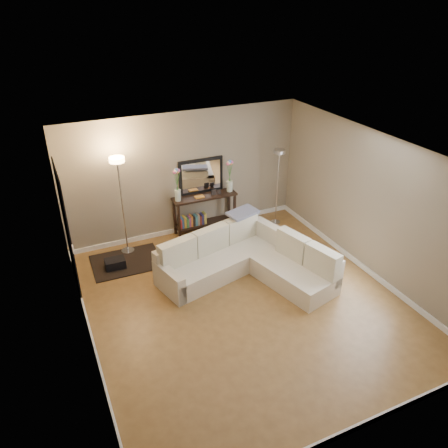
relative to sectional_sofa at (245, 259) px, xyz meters
name	(u,v)px	position (x,y,z in m)	size (l,w,h in m)	color
floor	(244,302)	(-0.39, -0.74, -0.31)	(5.00, 5.50, 0.01)	olive
ceiling	(248,155)	(-0.39, -0.74, 2.30)	(5.00, 5.50, 0.01)	white
wall_back	(185,174)	(-0.39, 2.02, 0.99)	(5.00, 0.02, 2.60)	gray
wall_front	(365,355)	(-0.39, -3.50, 0.99)	(5.00, 0.02, 2.60)	gray
wall_left	(78,274)	(-2.90, -0.74, 0.99)	(0.02, 5.50, 2.60)	gray
wall_right	(373,206)	(2.12, -0.74, 0.99)	(0.02, 5.50, 2.60)	gray
baseboard_back	(187,228)	(-0.39, 2.00, -0.26)	(5.00, 0.03, 0.10)	white
baseboard_front	(348,431)	(-0.39, -3.47, -0.26)	(5.00, 0.03, 0.10)	white
baseboard_left	(93,343)	(-2.88, -0.74, -0.26)	(0.03, 5.50, 0.10)	white
baseboard_right	(361,265)	(2.09, -0.74, -0.26)	(0.03, 5.50, 0.10)	white
doorway	(67,230)	(-2.87, 0.96, 0.79)	(0.02, 1.20, 2.20)	black
switch_plate	(73,249)	(-2.87, 0.11, 0.89)	(0.02, 0.08, 0.12)	white
sectional_sofa	(245,259)	(0.00, 0.00, 0.00)	(2.86, 2.40, 0.84)	beige
throw_blanket	(243,213)	(0.27, 0.66, 0.60)	(0.60, 0.35, 0.05)	slate
console_table	(201,212)	(-0.13, 1.81, 0.17)	(1.37, 0.38, 0.84)	black
leaning_mirror	(201,176)	(-0.05, 1.98, 0.91)	(0.97, 0.06, 0.76)	black
table_decor	(205,196)	(-0.05, 1.77, 0.55)	(0.58, 0.13, 0.14)	orange
flower_vase_left	(177,187)	(-0.63, 1.81, 0.82)	(0.16, 0.13, 0.72)	silver
flower_vase_right	(230,179)	(0.53, 1.80, 0.82)	(0.16, 0.13, 0.72)	silver
floor_lamp_lit	(120,187)	(-1.79, 1.66, 1.10)	(0.29, 0.29, 1.99)	silver
floor_lamp_unlit	(278,172)	(1.53, 1.50, 0.90)	(0.30, 0.30, 1.72)	silver
charcoal_rug	(127,262)	(-1.91, 1.29, -0.30)	(1.30, 0.97, 0.02)	black
black_bag	(115,265)	(-2.14, 1.18, -0.25)	(0.37, 0.26, 0.24)	black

